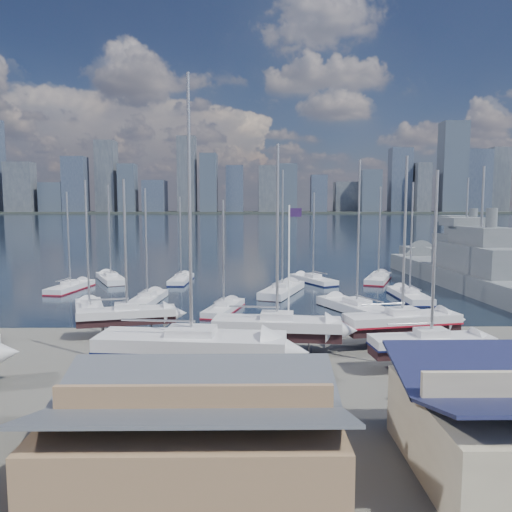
{
  "coord_description": "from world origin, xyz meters",
  "views": [
    {
      "loc": [
        2.35,
        -46.31,
        11.67
      ],
      "look_at": [
        3.07,
        8.0,
        5.96
      ],
      "focal_mm": 35.0,
      "sensor_mm": 36.0,
      "label": 1
    }
  ],
  "objects_px": {
    "naval_ship_east": "(479,278)",
    "flagpole": "(290,268)",
    "naval_ship_west": "(465,259)",
    "car_a": "(110,411)"
  },
  "relations": [
    {
      "from": "flagpole",
      "to": "naval_ship_west",
      "type": "bearing_deg",
      "value": 54.62
    },
    {
      "from": "naval_ship_east",
      "to": "flagpole",
      "type": "xyz_separation_m",
      "value": [
        -27.74,
        -27.0,
        4.97
      ]
    },
    {
      "from": "naval_ship_east",
      "to": "car_a",
      "type": "xyz_separation_m",
      "value": [
        -38.34,
        -40.65,
        -0.92
      ]
    },
    {
      "from": "naval_ship_east",
      "to": "flagpole",
      "type": "relative_size",
      "value": 4.15
    },
    {
      "from": "naval_ship_east",
      "to": "naval_ship_west",
      "type": "distance_m",
      "value": 25.4
    },
    {
      "from": "naval_ship_west",
      "to": "flagpole",
      "type": "xyz_separation_m",
      "value": [
        -36.19,
        -50.96,
        4.97
      ]
    },
    {
      "from": "car_a",
      "to": "naval_ship_west",
      "type": "bearing_deg",
      "value": 43.87
    },
    {
      "from": "naval_ship_west",
      "to": "car_a",
      "type": "xyz_separation_m",
      "value": [
        -46.78,
        -64.61,
        -0.92
      ]
    },
    {
      "from": "naval_ship_west",
      "to": "car_a",
      "type": "relative_size",
      "value": 9.81
    },
    {
      "from": "car_a",
      "to": "flagpole",
      "type": "height_order",
      "value": "flagpole"
    }
  ]
}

